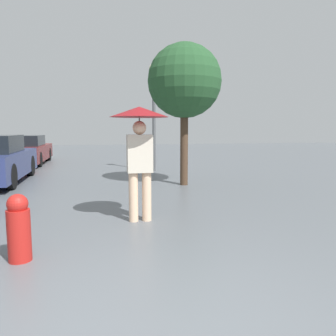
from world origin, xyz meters
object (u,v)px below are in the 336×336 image
at_px(parked_car_farthest, 26,151).
at_px(fire_hydrant, 19,228).
at_px(tree, 184,82).
at_px(pedestrian, 139,135).
at_px(street_lamp, 154,98).

xyz_separation_m(parked_car_farthest, fire_hydrant, (2.06, -11.31, -0.20)).
bearing_deg(parked_car_farthest, tree, -51.78).
relative_size(pedestrian, street_lamp, 0.49).
bearing_deg(tree, parked_car_farthest, 128.22).
bearing_deg(tree, street_lamp, 94.81).
distance_m(tree, street_lamp, 3.14).
xyz_separation_m(street_lamp, fire_hydrant, (-2.96, -7.73, -2.22)).
height_order(parked_car_farthest, street_lamp, street_lamp).
xyz_separation_m(pedestrian, tree, (1.64, 3.26, 1.34)).
bearing_deg(fire_hydrant, tree, 55.02).
distance_m(parked_car_farthest, fire_hydrant, 11.49).
bearing_deg(street_lamp, pedestrian, -102.18).
bearing_deg(tree, pedestrian, -116.72).
distance_m(pedestrian, tree, 3.89).
relative_size(tree, street_lamp, 0.99).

